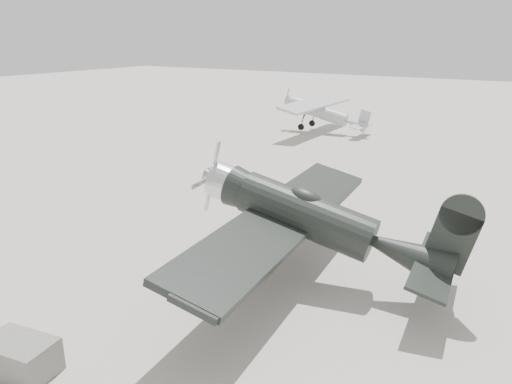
{
  "coord_description": "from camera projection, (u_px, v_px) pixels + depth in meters",
  "views": [
    {
      "loc": [
        9.17,
        -12.93,
        7.55
      ],
      "look_at": [
        -0.81,
        3.25,
        1.5
      ],
      "focal_mm": 35.0,
      "sensor_mm": 36.0,
      "label": 1
    }
  ],
  "objects": [
    {
      "name": "equipment_block",
      "position": [
        20.0,
        357.0,
        11.53
      ],
      "size": [
        1.81,
        1.28,
        0.84
      ],
      "primitive_type": "cube",
      "rotation": [
        0.0,
        0.0,
        0.15
      ],
      "color": "#605E59",
      "rests_on": "ground"
    },
    {
      "name": "highwing_monoplane",
      "position": [
        322.0,
        110.0,
        39.43
      ],
      "size": [
        7.21,
        10.07,
        2.88
      ],
      "rotation": [
        0.0,
        0.23,
        -0.0
      ],
      "color": "#A7AAAD",
      "rests_on": "ground"
    },
    {
      "name": "ground",
      "position": [
        227.0,
        261.0,
        17.36
      ],
      "size": [
        160.0,
        160.0,
        0.0
      ],
      "primitive_type": "plane",
      "color": "#A39D91",
      "rests_on": "ground"
    },
    {
      "name": "lowwing_monoplane",
      "position": [
        318.0,
        221.0,
        15.43
      ],
      "size": [
        8.46,
        11.86,
        3.82
      ],
      "rotation": [
        0.0,
        0.24,
        0.1
      ],
      "color": "black",
      "rests_on": "ground"
    }
  ]
}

